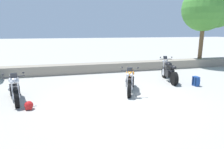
# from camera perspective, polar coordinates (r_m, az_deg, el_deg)

# --- Properties ---
(ground_plane) EXTENTS (120.00, 120.00, 0.00)m
(ground_plane) POSITION_cam_1_polar(r_m,az_deg,el_deg) (7.31, 2.61, -7.01)
(ground_plane) COLOR #A3A099
(stone_wall) EXTENTS (36.00, 0.80, 0.55)m
(stone_wall) POSITION_cam_1_polar(r_m,az_deg,el_deg) (11.76, -4.27, 2.04)
(stone_wall) COLOR gray
(stone_wall) RESTS_ON ground
(motorcycle_silver_near_left) EXTENTS (0.87, 2.03, 1.18)m
(motorcycle_silver_near_left) POSITION_cam_1_polar(r_m,az_deg,el_deg) (7.72, -27.09, -3.59)
(motorcycle_silver_near_left) COLOR black
(motorcycle_silver_near_left) RESTS_ON ground
(motorcycle_orange_centre) EXTENTS (1.01, 1.97, 1.18)m
(motorcycle_orange_centre) POSITION_cam_1_polar(r_m,az_deg,el_deg) (7.95, 5.39, -1.74)
(motorcycle_orange_centre) COLOR black
(motorcycle_orange_centre) RESTS_ON ground
(motorcycle_black_far_right) EXTENTS (0.75, 2.05, 1.18)m
(motorcycle_black_far_right) POSITION_cam_1_polar(r_m,az_deg,el_deg) (10.02, 16.67, 0.84)
(motorcycle_black_far_right) COLOR black
(motorcycle_black_far_right) RESTS_ON ground
(rider_backpack) EXTENTS (0.29, 0.32, 0.47)m
(rider_backpack) POSITION_cam_1_polar(r_m,az_deg,el_deg) (9.61, 23.78, -1.72)
(rider_backpack) COLOR navy
(rider_backpack) RESTS_ON ground
(rider_helmet) EXTENTS (0.28, 0.28, 0.28)m
(rider_helmet) POSITION_cam_1_polar(r_m,az_deg,el_deg) (6.80, -23.57, -8.48)
(rider_helmet) COLOR #B21919
(rider_helmet) RESTS_ON ground
(leafy_tree_mid_left) EXTENTS (3.16, 3.01, 4.90)m
(leafy_tree_mid_left) POSITION_cam_1_polar(r_m,az_deg,el_deg) (15.01, 26.57, 16.93)
(leafy_tree_mid_left) COLOR brown
(leafy_tree_mid_left) RESTS_ON stone_wall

